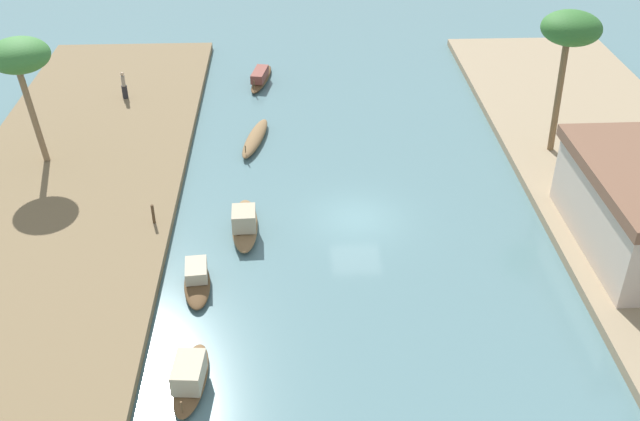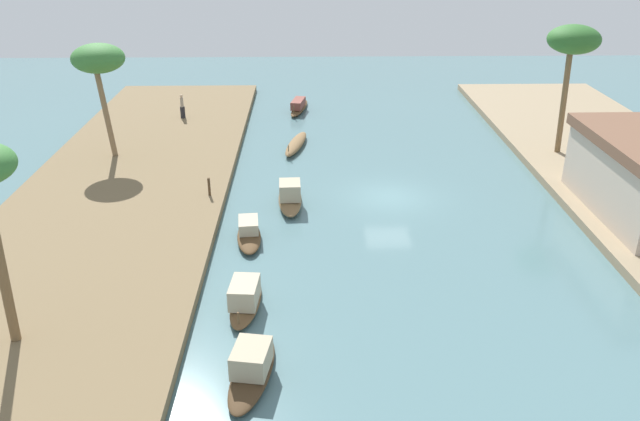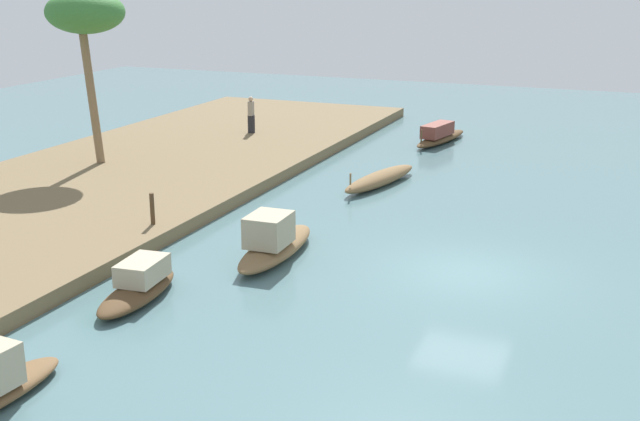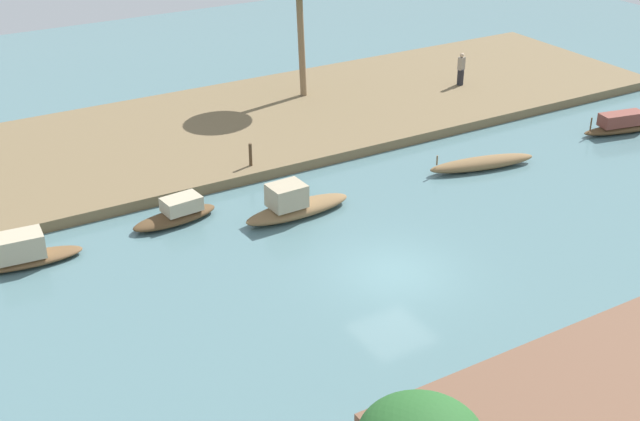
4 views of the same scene
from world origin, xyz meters
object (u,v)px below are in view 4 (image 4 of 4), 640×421
object	(u,v)px
sampan_midstream	(625,124)
sampan_near_left_bank	(294,205)
mooring_post	(250,155)
sampan_upstream_small	(177,213)
sampan_downstream_large	(482,163)
sampan_with_tall_canopy	(24,253)
person_on_near_bank	(461,71)

from	to	relation	value
sampan_midstream	sampan_near_left_bank	distance (m)	17.87
sampan_midstream	mooring_post	xyz separation A→B (m)	(17.60, -4.61, 0.57)
sampan_midstream	sampan_upstream_small	bearing A→B (deg)	5.39
sampan_downstream_large	sampan_upstream_small	xyz separation A→B (m)	(13.22, -2.07, 0.09)
sampan_midstream	sampan_downstream_large	size ratio (longest dim) A/B	0.98
sampan_downstream_large	sampan_with_tall_canopy	bearing A→B (deg)	6.77
sampan_near_left_bank	sampan_midstream	bearing A→B (deg)	177.05
sampan_with_tall_canopy	sampan_upstream_small	world-z (taller)	sampan_with_tall_canopy
sampan_with_tall_canopy	sampan_near_left_bank	size ratio (longest dim) A/B	0.84
sampan_midstream	sampan_with_tall_canopy	distance (m)	27.76
sampan_downstream_large	sampan_with_tall_canopy	xyz separation A→B (m)	(18.98, -1.75, 0.20)
sampan_upstream_small	mooring_post	size ratio (longest dim) A/B	3.53
sampan_midstream	sampan_with_tall_canopy	world-z (taller)	sampan_with_tall_canopy
sampan_midstream	sampan_upstream_small	size ratio (longest dim) A/B	1.40
sampan_downstream_large	mooring_post	world-z (taller)	mooring_post
person_on_near_bank	mooring_post	world-z (taller)	person_on_near_bank
sampan_downstream_large	sampan_near_left_bank	distance (m)	9.16
sampan_midstream	sampan_upstream_small	distance (m)	22.05
sampan_with_tall_canopy	sampan_near_left_bank	world-z (taller)	sampan_near_left_bank
sampan_with_tall_canopy	sampan_upstream_small	distance (m)	5.76
sampan_upstream_small	sampan_near_left_bank	bearing A→B (deg)	149.94
sampan_midstream	person_on_near_bank	distance (m)	9.11
sampan_midstream	sampan_near_left_bank	bearing A→B (deg)	10.04
sampan_near_left_bank	mooring_post	bearing A→B (deg)	-95.54
sampan_upstream_small	sampan_downstream_large	bearing A→B (deg)	165.62
sampan_midstream	mooring_post	bearing A→B (deg)	-3.60
sampan_with_tall_canopy	sampan_midstream	bearing A→B (deg)	-179.22
sampan_downstream_large	sampan_with_tall_canopy	world-z (taller)	sampan_with_tall_canopy
sampan_midstream	sampan_near_left_bank	size ratio (longest dim) A/B	1.08
sampan_near_left_bank	sampan_upstream_small	bearing A→B (deg)	-26.51
sampan_upstream_small	person_on_near_bank	xyz separation A→B (m)	(-18.79, -6.33, 0.85)
sampan_downstream_large	mooring_post	distance (m)	9.98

